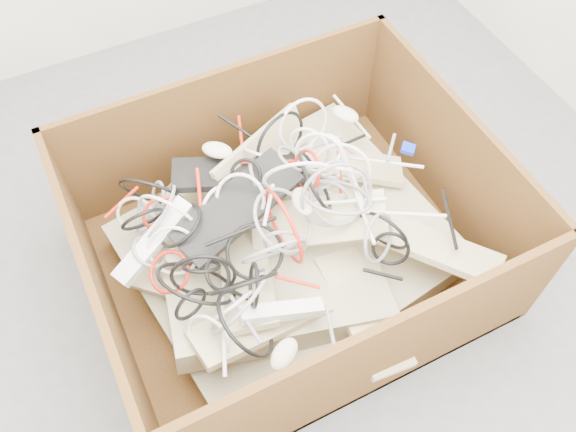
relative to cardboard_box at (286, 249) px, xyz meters
name	(u,v)px	position (x,y,z in m)	size (l,w,h in m)	color
ground	(291,269)	(0.02, -0.01, -0.13)	(3.00, 3.00, 0.00)	#525254
cardboard_box	(286,249)	(0.00, 0.00, 0.00)	(1.31, 1.09, 0.55)	#3F200F
keyboard_pile	(288,228)	(0.00, -0.01, 0.15)	(1.13, 0.99, 0.31)	tan
mice_scatter	(267,207)	(-0.04, 0.04, 0.23)	(0.86, 0.84, 0.17)	beige
power_strip_left	(154,241)	(-0.41, 0.09, 0.21)	(0.32, 0.06, 0.04)	white
power_strip_right	(282,311)	(-0.16, -0.30, 0.20)	(0.25, 0.05, 0.04)	white
vga_plug	(408,149)	(0.50, 0.05, 0.23)	(0.04, 0.04, 0.02)	#0D25CD
cable_tangle	(261,217)	(-0.09, -0.01, 0.27)	(1.07, 0.96, 0.47)	silver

